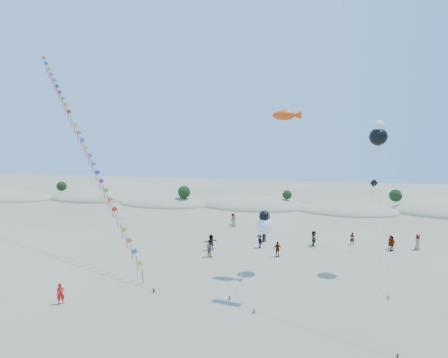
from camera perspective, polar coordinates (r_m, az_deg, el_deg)
dune_ridge at (r=66.30m, az=5.27°, el=-4.11°), size 145.30×11.49×5.57m
kite_train at (r=43.82m, az=-20.69°, el=5.25°), size 22.00×17.65×23.37m
fish_kite at (r=34.98m, az=9.56°, el=9.49°), size 3.24×9.33×15.28m
cartoon_kite_low at (r=35.55m, az=6.17°, el=-6.80°), size 3.06×7.22×6.02m
cartoon_kite_high at (r=37.81m, az=22.47°, el=6.22°), size 4.93×10.15×14.36m
dark_kite at (r=41.36m, az=22.32°, el=-4.40°), size 1.62×13.37×8.07m
flyer_foreground at (r=33.04m, az=-23.64°, el=-15.72°), size 0.72×0.68×1.66m
beachgoers at (r=45.27m, az=8.54°, el=-8.77°), size 24.26×15.22×1.83m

